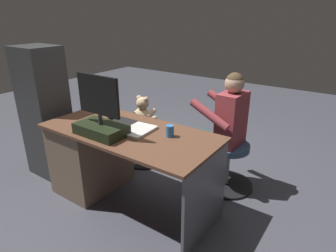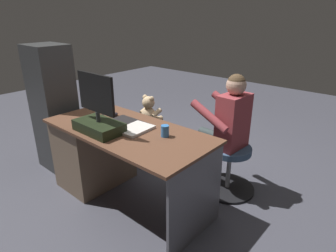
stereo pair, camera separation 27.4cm
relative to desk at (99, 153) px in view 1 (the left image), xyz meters
name	(u,v)px [view 1 (the left image)]	position (x,y,z in m)	size (l,w,h in m)	color
ground_plane	(159,182)	(-0.42, -0.42, -0.40)	(10.00, 10.00, 0.00)	#43434E
desk	(99,153)	(0.00, 0.00, 0.00)	(1.59, 0.74, 0.74)	brown
monitor	(100,120)	(-0.29, 0.19, 0.47)	(0.44, 0.25, 0.50)	black
keyboard	(133,124)	(-0.37, -0.12, 0.36)	(0.42, 0.14, 0.02)	black
computer_mouse	(112,117)	(-0.08, -0.13, 0.36)	(0.06, 0.10, 0.04)	black
cup	(170,131)	(-0.79, -0.10, 0.39)	(0.07, 0.07, 0.10)	#3372BF
tv_remote	(94,120)	(0.01, 0.01, 0.35)	(0.04, 0.15, 0.02)	black
notebook_binder	(138,130)	(-0.50, -0.03, 0.36)	(0.22, 0.30, 0.02)	silver
office_chair_teddy	(144,140)	(0.01, -0.71, -0.12)	(0.49, 0.49, 0.48)	black
teddy_bear	(144,112)	(0.01, -0.72, 0.23)	(0.24, 0.24, 0.34)	#D8B688
visitor_chair	(228,163)	(-1.04, -0.78, -0.14)	(0.54, 0.54, 0.48)	black
person	(222,122)	(-0.94, -0.77, 0.30)	(0.57, 0.50, 1.19)	#95383E
equipment_rack	(45,113)	(0.71, 0.07, 0.30)	(0.44, 0.36, 1.39)	#303232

